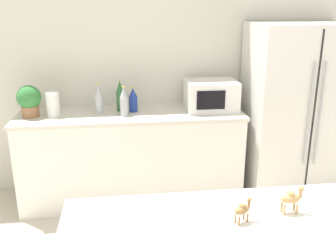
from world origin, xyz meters
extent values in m
cube|color=silver|center=(0.00, 2.73, 1.27)|extent=(8.00, 0.06, 2.55)
cube|color=white|center=(-0.27, 2.40, 0.43)|extent=(2.08, 0.60, 0.86)
cube|color=silver|center=(-0.27, 2.40, 0.88)|extent=(2.11, 0.63, 0.03)
cube|color=silver|center=(1.34, 2.34, 0.86)|extent=(0.95, 0.68, 1.71)
cube|color=black|center=(1.34, 2.00, 0.86)|extent=(0.01, 0.01, 1.64)
cylinder|color=#B2B5BA|center=(1.29, 1.98, 0.94)|extent=(0.02, 0.02, 0.94)
cylinder|color=#B2B5BA|center=(1.39, 1.98, 0.94)|extent=(0.02, 0.02, 0.94)
cube|color=silver|center=(0.22, 0.44, 0.93)|extent=(1.70, 0.56, 0.03)
cylinder|color=#9E6B47|center=(-1.17, 2.38, 0.95)|extent=(0.15, 0.15, 0.10)
sphere|color=#387F3D|center=(-1.17, 2.38, 1.08)|extent=(0.21, 0.21, 0.21)
cylinder|color=white|center=(-0.97, 2.37, 1.01)|extent=(0.12, 0.12, 0.22)
cube|color=white|center=(0.51, 2.42, 1.04)|extent=(0.48, 0.36, 0.28)
cube|color=black|center=(0.46, 2.24, 1.04)|extent=(0.26, 0.01, 0.17)
cylinder|color=#B2B7BC|center=(-0.56, 2.41, 0.99)|extent=(0.07, 0.07, 0.18)
cone|color=#B2B7BC|center=(-0.56, 2.41, 1.13)|extent=(0.07, 0.07, 0.10)
cylinder|color=gold|center=(-0.56, 2.41, 1.18)|extent=(0.03, 0.03, 0.01)
cylinder|color=navy|center=(-0.24, 2.44, 0.97)|extent=(0.08, 0.08, 0.15)
cone|color=navy|center=(-0.24, 2.44, 1.09)|extent=(0.08, 0.08, 0.08)
cylinder|color=gold|center=(-0.24, 2.44, 1.13)|extent=(0.03, 0.03, 0.01)
cylinder|color=#B2B7BC|center=(-0.33, 2.31, 0.98)|extent=(0.07, 0.07, 0.17)
cone|color=#B2B7BC|center=(-0.33, 2.31, 1.11)|extent=(0.07, 0.07, 0.10)
cylinder|color=gold|center=(-0.33, 2.31, 1.17)|extent=(0.03, 0.03, 0.01)
cylinder|color=#2D6033|center=(-0.36, 2.48, 0.99)|extent=(0.07, 0.07, 0.19)
cone|color=#2D6033|center=(-0.36, 2.48, 1.14)|extent=(0.07, 0.07, 0.11)
cylinder|color=gold|center=(-0.36, 2.48, 1.19)|extent=(0.03, 0.03, 0.01)
ellipsoid|color=tan|center=(0.42, 0.46, 1.03)|extent=(0.10, 0.05, 0.05)
sphere|color=tan|center=(0.42, 0.46, 1.05)|extent=(0.04, 0.04, 0.04)
cylinder|color=tan|center=(0.47, 0.46, 1.05)|extent=(0.02, 0.02, 0.05)
sphere|color=tan|center=(0.47, 0.46, 1.08)|extent=(0.03, 0.03, 0.03)
cylinder|color=tan|center=(0.45, 0.48, 0.98)|extent=(0.01, 0.01, 0.05)
cylinder|color=tan|center=(0.45, 0.45, 0.98)|extent=(0.01, 0.01, 0.05)
cylinder|color=tan|center=(0.39, 0.48, 0.98)|extent=(0.01, 0.01, 0.05)
cylinder|color=tan|center=(0.39, 0.45, 0.98)|extent=(0.01, 0.01, 0.05)
ellipsoid|color=olive|center=(0.18, 0.41, 1.01)|extent=(0.09, 0.07, 0.04)
sphere|color=olive|center=(0.18, 0.41, 1.03)|extent=(0.03, 0.03, 0.03)
cylinder|color=olive|center=(0.21, 0.43, 1.03)|extent=(0.01, 0.01, 0.04)
sphere|color=olive|center=(0.21, 0.43, 1.05)|extent=(0.02, 0.02, 0.02)
cylinder|color=olive|center=(0.20, 0.44, 0.97)|extent=(0.01, 0.01, 0.04)
cylinder|color=olive|center=(0.21, 0.41, 0.97)|extent=(0.01, 0.01, 0.04)
cylinder|color=olive|center=(0.15, 0.41, 0.97)|extent=(0.01, 0.01, 0.04)
cylinder|color=olive|center=(0.16, 0.39, 0.97)|extent=(0.01, 0.01, 0.04)
camera|label=1|loc=(-0.32, -1.00, 1.90)|focal=40.00mm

